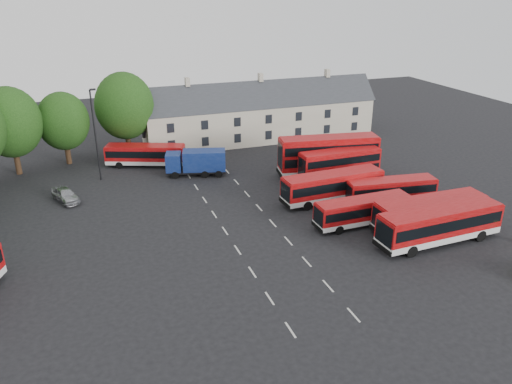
% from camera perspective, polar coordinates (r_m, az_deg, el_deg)
% --- Properties ---
extents(ground, '(140.00, 140.00, 0.00)m').
position_cam_1_polar(ground, '(47.10, -2.86, -5.51)').
color(ground, black).
rests_on(ground, ground).
extents(lane_markings, '(5.15, 33.80, 0.01)m').
position_cam_1_polar(lane_markings, '(49.47, -0.78, -4.01)').
color(lane_markings, beige).
rests_on(lane_markings, ground).
extents(terrace_houses, '(35.70, 7.13, 10.06)m').
position_cam_1_polar(terrace_houses, '(76.66, 0.50, 8.84)').
color(terrace_houses, beige).
rests_on(terrace_houses, ground).
extents(bus_row_a, '(12.33, 3.28, 3.46)m').
position_cam_1_polar(bus_row_a, '(48.67, 20.28, -3.28)').
color(bus_row_a, silver).
rests_on(bus_row_a, ground).
extents(bus_row_b, '(11.48, 2.78, 3.24)m').
position_cam_1_polar(bus_row_b, '(51.16, 19.27, -2.03)').
color(bus_row_b, silver).
rests_on(bus_row_b, ground).
extents(bus_row_c, '(9.94, 2.42, 2.80)m').
position_cam_1_polar(bus_row_c, '(50.34, 12.14, -1.94)').
color(bus_row_c, silver).
rests_on(bus_row_c, ground).
extents(bus_row_d, '(10.06, 3.57, 2.78)m').
position_cam_1_polar(bus_row_d, '(56.08, 15.18, 0.36)').
color(bus_row_d, silver).
rests_on(bus_row_d, ground).
extents(bus_row_e, '(11.59, 3.13, 3.25)m').
position_cam_1_polar(bus_row_e, '(55.19, 8.76, 0.86)').
color(bus_row_e, silver).
rests_on(bus_row_e, ground).
extents(bus_dd_south, '(9.98, 2.41, 4.08)m').
position_cam_1_polar(bus_dd_south, '(60.46, 9.52, 3.15)').
color(bus_dd_south, silver).
rests_on(bus_dd_south, ground).
extents(bus_dd_north, '(12.52, 4.74, 5.02)m').
position_cam_1_polar(bus_dd_north, '(62.36, 8.27, 4.36)').
color(bus_dd_north, silver).
rests_on(bus_dd_north, ground).
extents(bus_north, '(10.32, 5.87, 2.88)m').
position_cam_1_polar(bus_north, '(66.93, -12.54, 4.31)').
color(bus_north, silver).
rests_on(bus_north, ground).
extents(box_truck, '(7.67, 4.19, 3.21)m').
position_cam_1_polar(box_truck, '(62.56, -6.78, 3.48)').
color(box_truck, black).
rests_on(box_truck, ground).
extents(silver_car, '(3.38, 4.88, 1.54)m').
position_cam_1_polar(silver_car, '(58.75, -20.95, -0.31)').
color(silver_car, '#9B9DA2').
rests_on(silver_car, ground).
extents(lamppost, '(0.77, 0.33, 11.15)m').
position_cam_1_polar(lamppost, '(62.31, -17.89, 6.45)').
color(lamppost, black).
rests_on(lamppost, ground).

